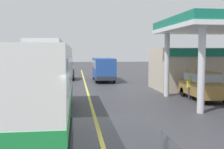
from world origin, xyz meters
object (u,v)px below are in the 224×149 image
minibus_opposing_lane (103,67)px  pedestrian_near_pump (191,85)px  car_at_pump (203,84)px  car_trailing_behind_bus (67,70)px  coach_bus_main (42,83)px

minibus_opposing_lane → pedestrian_near_pump: bearing=-70.1°
car_at_pump → pedestrian_near_pump: bearing=172.2°
minibus_opposing_lane → car_trailing_behind_bus: bearing=150.0°
coach_bus_main → pedestrian_near_pump: (8.86, 4.47, -0.79)m
minibus_opposing_lane → pedestrian_near_pump: 13.15m
coach_bus_main → car_at_pump: size_ratio=2.63×
coach_bus_main → pedestrian_near_pump: 9.95m
minibus_opposing_lane → pedestrian_near_pump: minibus_opposing_lane is taller
coach_bus_main → pedestrian_near_pump: size_ratio=6.65×
car_at_pump → pedestrian_near_pump: size_ratio=2.53×
coach_bus_main → car_at_pump: bearing=24.4°
coach_bus_main → car_trailing_behind_bus: size_ratio=2.63×
car_at_pump → minibus_opposing_lane: minibus_opposing_lane is taller
minibus_opposing_lane → coach_bus_main: bearing=-104.6°
car_trailing_behind_bus → coach_bus_main: bearing=-91.3°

